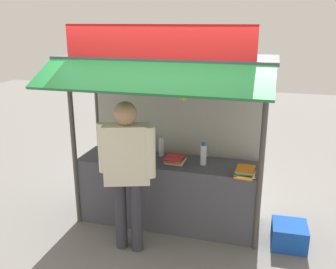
# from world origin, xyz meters

# --- Properties ---
(ground_plane) EXTENTS (20.00, 20.00, 0.00)m
(ground_plane) POSITION_xyz_m (0.00, 0.00, 0.00)
(ground_plane) COLOR slate
(stall_counter) EXTENTS (2.28, 0.59, 0.86)m
(stall_counter) POSITION_xyz_m (0.00, 0.00, 0.43)
(stall_counter) COLOR #4C4C56
(stall_counter) RESTS_ON ground
(stall_structure) EXTENTS (2.48, 1.43, 2.52)m
(stall_structure) POSITION_xyz_m (0.00, 0.08, 1.51)
(stall_structure) COLOR #4C4742
(stall_structure) RESTS_ON ground
(water_bottle_far_left) EXTENTS (0.09, 0.09, 0.30)m
(water_bottle_far_left) POSITION_xyz_m (-0.76, 0.08, 1.01)
(water_bottle_far_left) COLOR silver
(water_bottle_far_left) RESTS_ON stall_counter
(water_bottle_front_left) EXTENTS (0.07, 0.07, 0.26)m
(water_bottle_front_left) POSITION_xyz_m (-0.66, 0.06, 0.99)
(water_bottle_front_left) COLOR silver
(water_bottle_front_left) RESTS_ON stall_counter
(water_bottle_back_left) EXTENTS (0.07, 0.07, 0.24)m
(water_bottle_back_left) POSITION_xyz_m (-0.14, 0.16, 0.98)
(water_bottle_back_left) COLOR silver
(water_bottle_back_left) RESTS_ON stall_counter
(water_bottle_far_right) EXTENTS (0.08, 0.08, 0.28)m
(water_bottle_far_right) POSITION_xyz_m (0.45, 0.01, 1.00)
(water_bottle_far_right) COLOR silver
(water_bottle_far_right) RESTS_ON stall_counter
(magazine_stack_front_right) EXTENTS (0.25, 0.32, 0.07)m
(magazine_stack_front_right) POSITION_xyz_m (-0.43, -0.01, 0.90)
(magazine_stack_front_right) COLOR yellow
(magazine_stack_front_right) RESTS_ON stall_counter
(magazine_stack_center) EXTENTS (0.25, 0.28, 0.08)m
(magazine_stack_center) POSITION_xyz_m (0.10, -0.03, 0.90)
(magazine_stack_center) COLOR blue
(magazine_stack_center) RESTS_ON stall_counter
(magazine_stack_rear_center) EXTENTS (0.24, 0.31, 0.09)m
(magazine_stack_rear_center) POSITION_xyz_m (0.97, -0.22, 0.91)
(magazine_stack_rear_center) COLOR orange
(magazine_stack_rear_center) RESTS_ON stall_counter
(banana_bunch_leftmost) EXTENTS (0.11, 0.11, 0.31)m
(banana_bunch_leftmost) POSITION_xyz_m (0.27, -0.40, 1.81)
(banana_bunch_leftmost) COLOR #332D23
(banana_bunch_rightmost) EXTENTS (0.08, 0.08, 0.22)m
(banana_bunch_rightmost) POSITION_xyz_m (0.63, -0.40, 1.89)
(banana_bunch_rightmost) COLOR #332D23
(vendor_person) EXTENTS (0.66, 0.36, 1.75)m
(vendor_person) POSITION_xyz_m (-0.27, -0.69, 1.05)
(vendor_person) COLOR #383842
(vendor_person) RESTS_ON ground
(plastic_crate) EXTENTS (0.41, 0.41, 0.28)m
(plastic_crate) POSITION_xyz_m (1.52, -0.13, 0.14)
(plastic_crate) COLOR #194CB2
(plastic_crate) RESTS_ON ground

